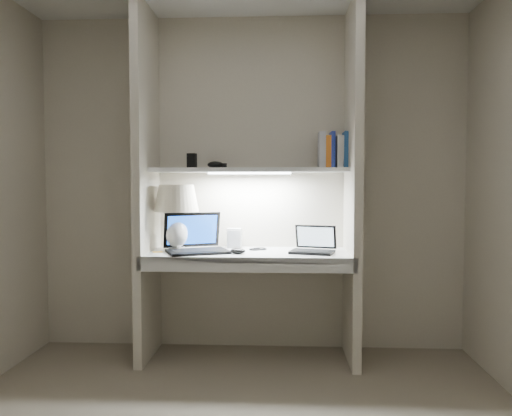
# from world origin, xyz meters

# --- Properties ---
(back_wall) EXTENTS (3.20, 0.01, 2.50)m
(back_wall) POSITION_xyz_m (0.00, 1.50, 1.25)
(back_wall) COLOR beige
(back_wall) RESTS_ON floor
(alcove_panel_left) EXTENTS (0.06, 0.55, 2.50)m
(alcove_panel_left) POSITION_xyz_m (-0.73, 1.23, 1.25)
(alcove_panel_left) COLOR beige
(alcove_panel_left) RESTS_ON floor
(alcove_panel_right) EXTENTS (0.06, 0.55, 2.50)m
(alcove_panel_right) POSITION_xyz_m (0.73, 1.23, 1.25)
(alcove_panel_right) COLOR beige
(alcove_panel_right) RESTS_ON floor
(desk) EXTENTS (1.40, 0.55, 0.04)m
(desk) POSITION_xyz_m (0.00, 1.23, 0.75)
(desk) COLOR white
(desk) RESTS_ON alcove_panel_left
(desk_apron) EXTENTS (1.46, 0.03, 0.10)m
(desk_apron) POSITION_xyz_m (0.00, 0.96, 0.72)
(desk_apron) COLOR silver
(desk_apron) RESTS_ON desk
(shelf) EXTENTS (1.40, 0.36, 0.03)m
(shelf) POSITION_xyz_m (0.00, 1.32, 1.35)
(shelf) COLOR silver
(shelf) RESTS_ON back_wall
(strip_light) EXTENTS (0.60, 0.04, 0.02)m
(strip_light) POSITION_xyz_m (0.00, 1.32, 1.33)
(strip_light) COLOR white
(strip_light) RESTS_ON shelf
(table_lamp) EXTENTS (0.32, 0.32, 0.48)m
(table_lamp) POSITION_xyz_m (-0.53, 1.28, 1.09)
(table_lamp) COLOR white
(table_lamp) RESTS_ON desk
(laptop_main) EXTENTS (0.52, 0.49, 0.27)m
(laptop_main) POSITION_xyz_m (-0.38, 1.21, 0.83)
(laptop_main) COLOR black
(laptop_main) RESTS_ON desk
(laptop_netbook) EXTENTS (0.35, 0.32, 0.19)m
(laptop_netbook) POSITION_xyz_m (0.46, 1.21, 0.81)
(laptop_netbook) COLOR black
(laptop_netbook) RESTS_ON desk
(speaker) EXTENTS (0.11, 0.08, 0.15)m
(speaker) POSITION_xyz_m (-0.12, 1.42, 0.84)
(speaker) COLOR silver
(speaker) RESTS_ON desk
(mouse) EXTENTS (0.11, 0.08, 0.04)m
(mouse) POSITION_xyz_m (-0.07, 1.11, 0.79)
(mouse) COLOR black
(mouse) RESTS_ON desk
(cable_coil) EXTENTS (0.12, 0.12, 0.01)m
(cable_coil) POSITION_xyz_m (0.07, 1.33, 0.78)
(cable_coil) COLOR black
(cable_coil) RESTS_ON desk
(sticky_note) EXTENTS (0.09, 0.09, 0.00)m
(sticky_note) POSITION_xyz_m (-0.64, 1.17, 0.77)
(sticky_note) COLOR yellow
(sticky_note) RESTS_ON desk
(book_row) EXTENTS (0.24, 0.17, 0.26)m
(book_row) POSITION_xyz_m (0.62, 1.34, 1.49)
(book_row) COLOR silver
(book_row) RESTS_ON shelf
(shelf_box) EXTENTS (0.07, 0.06, 0.11)m
(shelf_box) POSITION_xyz_m (-0.42, 1.34, 1.42)
(shelf_box) COLOR black
(shelf_box) RESTS_ON shelf
(shelf_gadget) EXTENTS (0.14, 0.12, 0.05)m
(shelf_gadget) POSITION_xyz_m (-0.26, 1.41, 1.39)
(shelf_gadget) COLOR black
(shelf_gadget) RESTS_ON shelf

